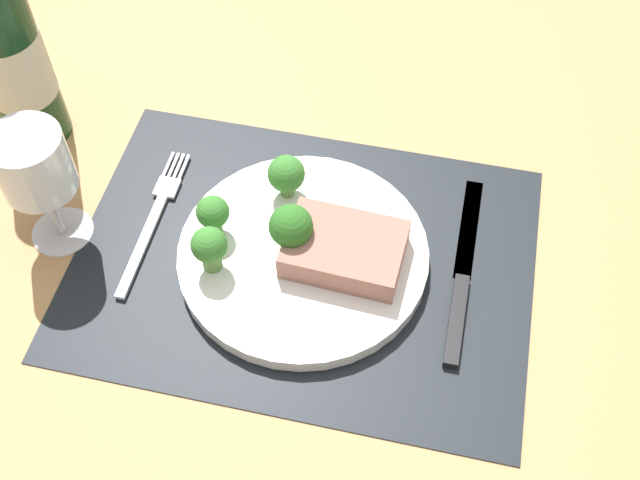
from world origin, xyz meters
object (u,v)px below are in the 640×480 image
wine_bottle (8,52)px  wine_glass (35,169)px  plate (303,255)px  knife (462,282)px  steak (345,248)px  fork (153,219)px

wine_bottle → wine_glass: (8.35, -13.03, -1.56)cm
plate → wine_glass: size_ratio=1.77×
knife → steak: bearing=-180.0°
fork → wine_bottle: 22.66cm
wine_bottle → wine_glass: wine_bottle is taller
plate → steak: (4.16, 0.18, 2.29)cm
fork → knife: bearing=1.8°
plate → fork: plate is taller
plate → fork: 16.54cm
steak → wine_glass: 30.31cm
knife → wine_bottle: size_ratio=0.71×
knife → wine_bottle: wine_bottle is taller
knife → wine_glass: bearing=-178.4°
plate → knife: plate is taller
plate → steak: bearing=2.4°
steak → fork: bearing=176.5°
fork → plate: bearing=-1.6°
fork → steak: bearing=-0.1°
knife → wine_glass: (-41.28, -2.40, 9.46)cm
knife → wine_glass: size_ratio=1.62×
knife → wine_glass: wine_glass is taller
plate → wine_bottle: bearing=161.7°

